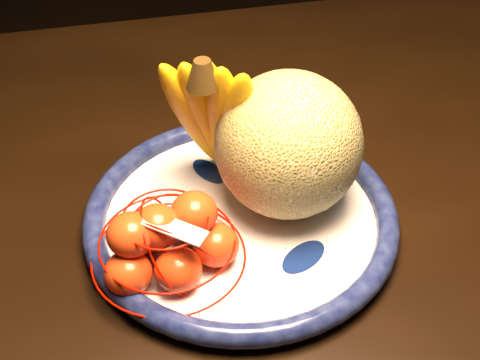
{
  "coord_description": "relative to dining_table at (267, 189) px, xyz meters",
  "views": [
    {
      "loc": [
        -0.15,
        -0.65,
        1.36
      ],
      "look_at": [
        -0.08,
        -0.03,
        0.81
      ],
      "focal_mm": 50.0,
      "sensor_mm": 36.0,
      "label": 1
    }
  ],
  "objects": [
    {
      "name": "dining_table",
      "position": [
        0.0,
        0.0,
        0.0
      ],
      "size": [
        1.56,
        1.03,
        0.74
      ],
      "rotation": [
        0.0,
        0.0,
        0.1
      ],
      "color": "black",
      "rests_on": "ground"
    },
    {
      "name": "mandarin_bag",
      "position": [
        -0.15,
        -0.22,
        0.13
      ],
      "size": [
        0.21,
        0.21,
        0.12
      ],
      "rotation": [
        0.0,
        0.0,
        0.16
      ],
      "color": "#F04517",
      "rests_on": "fruit_bowl"
    },
    {
      "name": "price_tag",
      "position": [
        -0.14,
        -0.24,
        0.17
      ],
      "size": [
        0.08,
        0.06,
        0.01
      ],
      "primitive_type": "cube",
      "rotation": [
        -0.14,
        0.1,
        -0.51
      ],
      "color": "white",
      "rests_on": "mandarin_bag"
    },
    {
      "name": "fruit_bowl",
      "position": [
        -0.06,
        -0.15,
        0.09
      ],
      "size": [
        0.4,
        0.4,
        0.03
      ],
      "rotation": [
        0.0,
        0.0,
        0.07
      ],
      "color": "white",
      "rests_on": "dining_table"
    },
    {
      "name": "banana_bunch",
      "position": [
        -0.09,
        -0.08,
        0.21
      ],
      "size": [
        0.14,
        0.15,
        0.23
      ],
      "rotation": [
        0.0,
        0.0,
        -0.34
      ],
      "color": "#FFC300",
      "rests_on": "fruit_bowl"
    },
    {
      "name": "cantaloupe",
      "position": [
        0.0,
        -0.13,
        0.19
      ],
      "size": [
        0.18,
        0.18,
        0.18
      ],
      "primitive_type": "sphere",
      "color": "olive",
      "rests_on": "fruit_bowl"
    }
  ]
}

